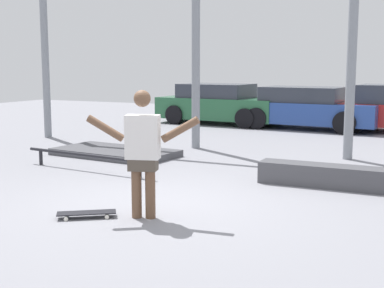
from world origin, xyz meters
name	(u,v)px	position (x,y,z in m)	size (l,w,h in m)	color
ground_plane	(156,205)	(0.00, 0.00, 0.00)	(36.00, 36.00, 0.00)	gray
skateboarder	(143,148)	(0.16, -0.62, 0.93)	(1.46, 0.54, 1.68)	brown
skateboard	(87,213)	(-0.51, -0.95, 0.06)	(0.75, 0.62, 0.08)	black
grind_box	(334,177)	(2.07, 2.27, 0.18)	(2.49, 0.46, 0.36)	#47474C
manual_pad	(115,152)	(-2.93, 3.32, 0.07)	(2.71, 1.40, 0.15)	#47474C
grind_rail	(87,157)	(-2.44, 1.64, 0.27)	(3.05, 0.39, 0.33)	black
canopy_support_left	(114,4)	(-4.09, 5.13, 3.52)	(4.78, 0.20, 5.89)	gray
parked_car_green	(220,104)	(-3.43, 10.48, 0.67)	(4.33, 2.21, 1.37)	#28603D
parked_car_blue	(306,108)	(-0.36, 10.28, 0.65)	(4.54, 2.14, 1.32)	#284793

